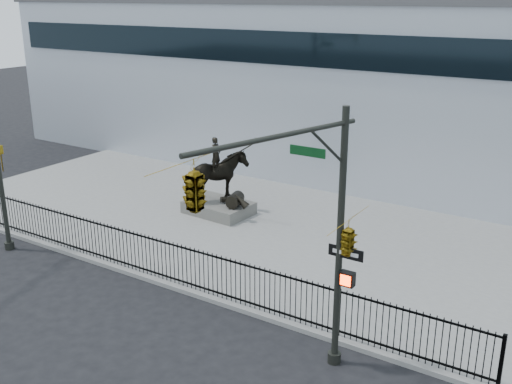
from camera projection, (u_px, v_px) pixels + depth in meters
The scene contains 7 objects.
ground at pixel (138, 298), 19.66m from camera, with size 120.00×120.00×0.00m, color black.
plaza at pixel (254, 229), 25.22m from camera, with size 30.00×12.00×0.15m, color gray.
building at pixel (378, 86), 34.20m from camera, with size 44.00×14.00×9.00m, color silver.
picket_fence at pixel (162, 259), 20.38m from camera, with size 22.10×0.10×1.50m.
statue_plinth at pixel (219, 208), 26.72m from camera, with size 2.84×1.95×0.53m, color #625F59.
equestrian_statue at pixel (219, 178), 26.26m from camera, with size 3.64×2.36×3.09m.
traffic_signal_right at pixel (277, 215), 13.21m from camera, with size 2.17×6.86×7.00m.
Camera 1 is at (12.78, -12.67, 9.49)m, focal length 42.00 mm.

